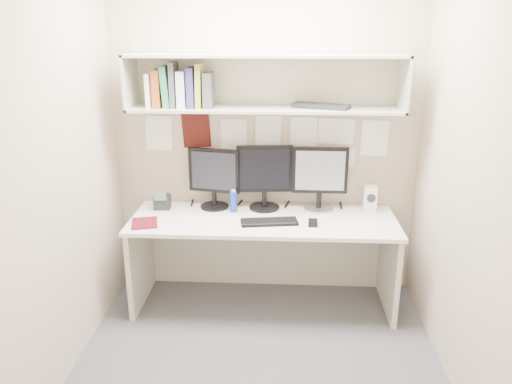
# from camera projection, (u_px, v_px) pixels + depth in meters

# --- Properties ---
(floor) EXTENTS (2.40, 2.00, 0.01)m
(floor) POSITION_uv_depth(u_px,v_px,m) (259.00, 353.00, 3.38)
(floor) COLOR #48484D
(floor) RESTS_ON ground
(wall_back) EXTENTS (2.40, 0.02, 2.60)m
(wall_back) POSITION_uv_depth(u_px,v_px,m) (266.00, 134.00, 3.93)
(wall_back) COLOR tan
(wall_back) RESTS_ON ground
(wall_front) EXTENTS (2.40, 0.02, 2.60)m
(wall_front) POSITION_uv_depth(u_px,v_px,m) (247.00, 234.00, 2.03)
(wall_front) COLOR tan
(wall_front) RESTS_ON ground
(wall_left) EXTENTS (0.02, 2.00, 2.60)m
(wall_left) POSITION_uv_depth(u_px,v_px,m) (63.00, 165.00, 3.04)
(wall_left) COLOR tan
(wall_left) RESTS_ON ground
(wall_right) EXTENTS (0.02, 2.00, 2.60)m
(wall_right) POSITION_uv_depth(u_px,v_px,m) (464.00, 171.00, 2.91)
(wall_right) COLOR tan
(wall_right) RESTS_ON ground
(desk) EXTENTS (2.00, 0.70, 0.73)m
(desk) POSITION_uv_depth(u_px,v_px,m) (263.00, 261.00, 3.89)
(desk) COLOR silver
(desk) RESTS_ON floor
(overhead_hutch) EXTENTS (2.00, 0.38, 0.40)m
(overhead_hutch) POSITION_uv_depth(u_px,v_px,m) (265.00, 82.00, 3.66)
(overhead_hutch) COLOR beige
(overhead_hutch) RESTS_ON wall_back
(pinned_papers) EXTENTS (1.92, 0.01, 0.48)m
(pinned_papers) POSITION_uv_depth(u_px,v_px,m) (266.00, 141.00, 3.94)
(pinned_papers) COLOR white
(pinned_papers) RESTS_ON wall_back
(monitor_left) EXTENTS (0.41, 0.23, 0.48)m
(monitor_left) POSITION_uv_depth(u_px,v_px,m) (214.00, 176.00, 3.92)
(monitor_left) COLOR black
(monitor_left) RESTS_ON desk
(monitor_center) EXTENTS (0.44, 0.24, 0.51)m
(monitor_center) POSITION_uv_depth(u_px,v_px,m) (265.00, 175.00, 3.89)
(monitor_center) COLOR black
(monitor_center) RESTS_ON desk
(monitor_right) EXTENTS (0.43, 0.24, 0.50)m
(monitor_right) POSITION_uv_depth(u_px,v_px,m) (320.00, 176.00, 3.87)
(monitor_right) COLOR #A5A5AA
(monitor_right) RESTS_ON desk
(keyboard) EXTENTS (0.43, 0.21, 0.02)m
(keyboard) POSITION_uv_depth(u_px,v_px,m) (269.00, 222.00, 3.67)
(keyboard) COLOR black
(keyboard) RESTS_ON desk
(mouse) EXTENTS (0.07, 0.11, 0.03)m
(mouse) POSITION_uv_depth(u_px,v_px,m) (313.00, 223.00, 3.63)
(mouse) COLOR black
(mouse) RESTS_ON desk
(speaker) EXTENTS (0.10, 0.11, 0.20)m
(speaker) POSITION_uv_depth(u_px,v_px,m) (370.00, 198.00, 3.90)
(speaker) COLOR silver
(speaker) RESTS_ON desk
(blue_bottle) EXTENTS (0.06, 0.06, 0.18)m
(blue_bottle) POSITION_uv_depth(u_px,v_px,m) (233.00, 201.00, 3.88)
(blue_bottle) COLOR navy
(blue_bottle) RESTS_ON desk
(maroon_notebook) EXTENTS (0.23, 0.26, 0.01)m
(maroon_notebook) POSITION_uv_depth(u_px,v_px,m) (145.00, 223.00, 3.66)
(maroon_notebook) COLOR #560E18
(maroon_notebook) RESTS_ON desk
(desk_phone) EXTENTS (0.13, 0.12, 0.15)m
(desk_phone) POSITION_uv_depth(u_px,v_px,m) (162.00, 202.00, 3.95)
(desk_phone) COLOR black
(desk_phone) RESTS_ON desk
(book_stack) EXTENTS (0.48, 0.20, 0.32)m
(book_stack) POSITION_uv_depth(u_px,v_px,m) (181.00, 88.00, 3.64)
(book_stack) COLOR white
(book_stack) RESTS_ON overhead_hutch
(hutch_tray) EXTENTS (0.44, 0.30, 0.03)m
(hutch_tray) POSITION_uv_depth(u_px,v_px,m) (321.00, 106.00, 3.64)
(hutch_tray) COLOR black
(hutch_tray) RESTS_ON overhead_hutch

